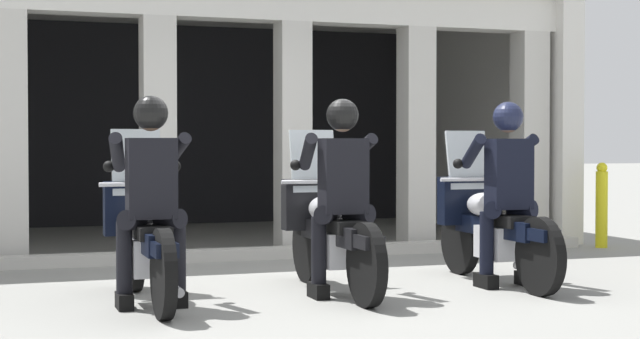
% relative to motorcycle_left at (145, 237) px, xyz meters
% --- Properties ---
extents(ground_plane, '(80.00, 80.00, 0.00)m').
position_rel_motorcycle_left_xyz_m(ground_plane, '(1.53, 3.27, -0.50)').
color(ground_plane, gray).
extents(station_building, '(8.70, 4.95, 3.19)m').
position_rel_motorcycle_left_xyz_m(station_building, '(1.35, 5.33, 1.49)').
color(station_building, black).
rests_on(station_building, ground).
extents(kerb_strip, '(8.20, 0.24, 0.12)m').
position_rel_motorcycle_left_xyz_m(kerb_strip, '(1.35, 2.42, -0.44)').
color(kerb_strip, '#B7B5AD').
rests_on(kerb_strip, ground).
extents(motorcycle_left, '(0.62, 2.04, 1.35)m').
position_rel_motorcycle_left_xyz_m(motorcycle_left, '(0.00, 0.00, 0.00)').
color(motorcycle_left, black).
rests_on(motorcycle_left, ground).
extents(police_officer_left, '(0.63, 0.61, 1.58)m').
position_rel_motorcycle_left_xyz_m(police_officer_left, '(-0.00, -0.28, 0.44)').
color(police_officer_left, black).
rests_on(police_officer_left, ground).
extents(motorcycle_center, '(0.62, 2.04, 1.35)m').
position_rel_motorcycle_left_xyz_m(motorcycle_center, '(1.53, 0.02, 0.00)').
color(motorcycle_center, black).
rests_on(motorcycle_center, ground).
extents(police_officer_center, '(0.63, 0.61, 1.58)m').
position_rel_motorcycle_left_xyz_m(police_officer_center, '(1.53, -0.27, 0.44)').
color(police_officer_center, black).
rests_on(police_officer_center, ground).
extents(motorcycle_right, '(0.62, 2.04, 1.35)m').
position_rel_motorcycle_left_xyz_m(motorcycle_right, '(3.05, 0.08, 0.00)').
color(motorcycle_right, black).
rests_on(motorcycle_right, ground).
extents(police_officer_right, '(0.63, 0.61, 1.58)m').
position_rel_motorcycle_left_xyz_m(police_officer_right, '(3.05, -0.21, 0.44)').
color(police_officer_right, black).
rests_on(police_officer_right, ground).
extents(bollard_kerbside, '(0.14, 0.14, 1.01)m').
position_rel_motorcycle_left_xyz_m(bollard_kerbside, '(5.71, 2.21, -0.00)').
color(bollard_kerbside, yellow).
rests_on(bollard_kerbside, ground).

